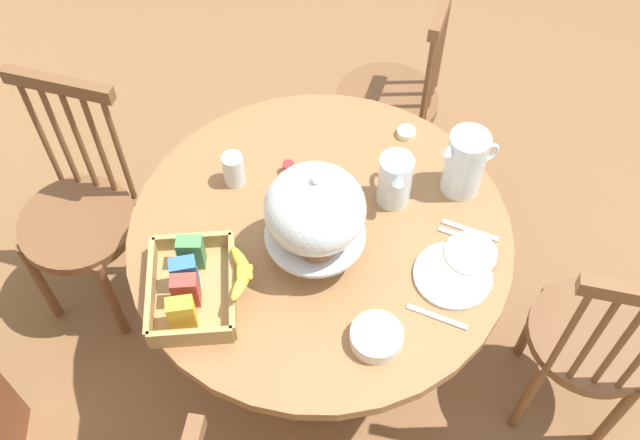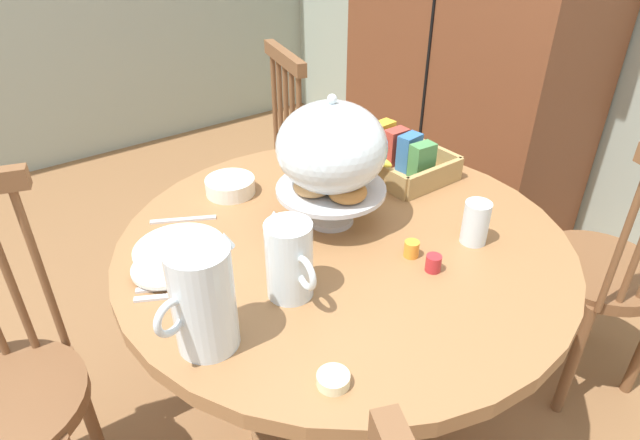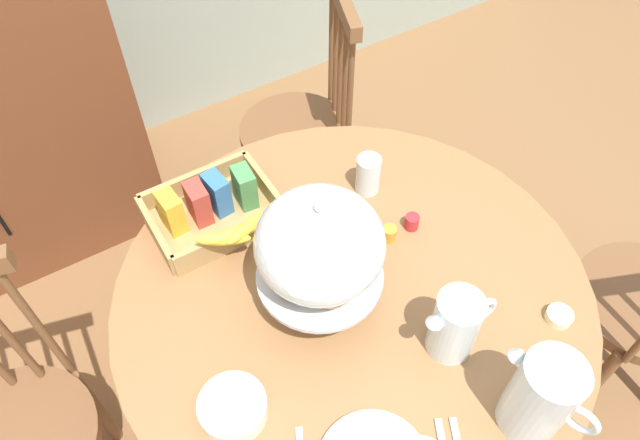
# 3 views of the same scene
# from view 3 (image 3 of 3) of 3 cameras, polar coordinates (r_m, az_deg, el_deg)

# --- Properties ---
(dining_table) EXTENTS (1.12, 1.12, 0.74)m
(dining_table) POSITION_cam_3_polar(r_m,az_deg,el_deg) (1.61, 2.83, -10.94)
(dining_table) COLOR olive
(dining_table) RESTS_ON ground_plane
(windsor_chair_near_window) EXTENTS (0.43, 0.43, 0.97)m
(windsor_chair_near_window) POSITION_cam_3_polar(r_m,az_deg,el_deg) (2.18, -1.73, 8.51)
(windsor_chair_near_window) COLOR brown
(windsor_chair_near_window) RESTS_ON ground_plane
(windsor_chair_by_cabinet) EXTENTS (0.42, 0.42, 0.97)m
(windsor_chair_by_cabinet) POSITION_cam_3_polar(r_m,az_deg,el_deg) (1.74, -26.97, -17.75)
(windsor_chair_by_cabinet) COLOR brown
(windsor_chair_by_cabinet) RESTS_ON ground_plane
(pastry_stand_with_dome) EXTENTS (0.28, 0.28, 0.34)m
(pastry_stand_with_dome) POSITION_cam_3_polar(r_m,az_deg,el_deg) (1.23, -0.03, -2.73)
(pastry_stand_with_dome) COLOR silver
(pastry_stand_with_dome) RESTS_ON dining_table
(orange_juice_pitcher) EXTENTS (0.12, 0.20, 0.22)m
(orange_juice_pitcher) POSITION_cam_3_polar(r_m,az_deg,el_deg) (1.25, 20.15, -15.70)
(orange_juice_pitcher) COLOR silver
(orange_juice_pitcher) RESTS_ON dining_table
(milk_pitcher) EXTENTS (0.18, 0.10, 0.18)m
(milk_pitcher) POSITION_cam_3_polar(r_m,az_deg,el_deg) (1.30, 12.68, -9.89)
(milk_pitcher) COLOR silver
(milk_pitcher) RESTS_ON dining_table
(cereal_basket) EXTENTS (0.32, 0.30, 0.12)m
(cereal_basket) POSITION_cam_3_polar(r_m,az_deg,el_deg) (1.51, -10.10, 0.95)
(cereal_basket) COLOR tan
(cereal_basket) RESTS_ON dining_table
(cereal_bowl) EXTENTS (0.14, 0.14, 0.04)m
(cereal_bowl) POSITION_cam_3_polar(r_m,az_deg,el_deg) (1.27, -8.30, -17.28)
(cereal_bowl) COLOR white
(cereal_bowl) RESTS_ON dining_table
(drinking_glass) EXTENTS (0.06, 0.06, 0.11)m
(drinking_glass) POSITION_cam_3_polar(r_m,az_deg,el_deg) (1.56, 4.60, 4.33)
(drinking_glass) COLOR silver
(drinking_glass) RESTS_ON dining_table
(butter_dish) EXTENTS (0.06, 0.06, 0.02)m
(butter_dish) POSITION_cam_3_polar(r_m,az_deg,el_deg) (1.46, 21.81, -8.50)
(butter_dish) COLOR beige
(butter_dish) RESTS_ON dining_table
(jam_jar_strawberry) EXTENTS (0.04, 0.04, 0.04)m
(jam_jar_strawberry) POSITION_cam_3_polar(r_m,az_deg,el_deg) (1.52, 8.73, -0.18)
(jam_jar_strawberry) COLOR #B7282D
(jam_jar_strawberry) RESTS_ON dining_table
(jam_jar_apricot) EXTENTS (0.04, 0.04, 0.04)m
(jam_jar_apricot) POSITION_cam_3_polar(r_m,az_deg,el_deg) (1.49, 6.59, -1.28)
(jam_jar_apricot) COLOR orange
(jam_jar_apricot) RESTS_ON dining_table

